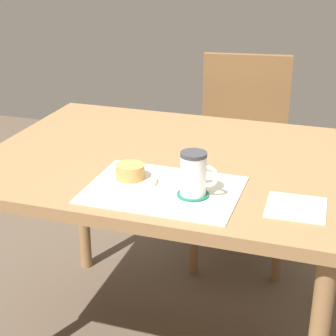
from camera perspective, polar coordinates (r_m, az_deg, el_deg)
name	(u,v)px	position (r m, az deg, el deg)	size (l,w,h in m)	color
dining_table	(169,179)	(1.79, 0.08, -1.11)	(1.14, 0.88, 0.74)	#997047
wooden_chair	(242,149)	(2.51, 7.55, 1.88)	(0.48, 0.48, 0.90)	brown
placemat	(163,190)	(1.53, -0.47, -2.21)	(0.41, 0.30, 0.00)	silver
pastry_plate	(131,180)	(1.57, -3.82, -1.24)	(0.15, 0.15, 0.01)	silver
pastry	(130,171)	(1.56, -3.85, -0.35)	(0.08, 0.08, 0.04)	tan
coffee_coaster	(193,194)	(1.49, 2.55, -2.71)	(0.09, 0.09, 0.01)	#196B4C
coffee_mug	(194,174)	(1.47, 2.69, -0.57)	(0.10, 0.07, 0.12)	white
teaspoon	(149,208)	(1.42, -1.94, -4.07)	(0.01, 0.01, 0.13)	silver
paper_napkin	(296,207)	(1.47, 12.88, -3.93)	(0.15, 0.15, 0.00)	silver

